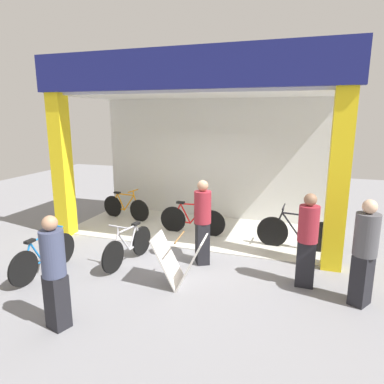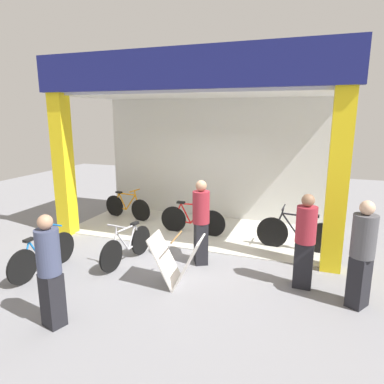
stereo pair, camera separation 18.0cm
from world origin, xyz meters
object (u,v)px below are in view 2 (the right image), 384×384
bicycle_inside_2 (297,234)px  bicycle_parked_1 (127,246)px  bicycle_parked_0 (43,255)px  pedestrian_0 (305,240)px  bicycle_inside_1 (192,220)px  sandwich_board_sign (177,261)px  pedestrian_3 (362,253)px  pedestrian_2 (201,221)px  pedestrian_1 (50,271)px  bicycle_inside_0 (127,207)px

bicycle_inside_2 → bicycle_parked_1: 3.64m
bicycle_parked_0 → pedestrian_0: pedestrian_0 is taller
bicycle_parked_1 → bicycle_inside_1: bearing=71.9°
bicycle_inside_1 → sandwich_board_sign: bicycle_inside_1 is taller
bicycle_parked_0 → pedestrian_3: (5.42, 0.73, 0.53)m
pedestrian_2 → bicycle_inside_2: bearing=36.3°
bicycle_inside_1 → pedestrian_3: (3.53, -2.23, 0.51)m
bicycle_inside_1 → bicycle_parked_0: size_ratio=1.05×
bicycle_inside_2 → pedestrian_2: bearing=-143.7°
bicycle_parked_1 → pedestrian_2: (1.39, 0.49, 0.52)m
bicycle_inside_2 → pedestrian_1: (-3.05, -4.02, 0.45)m
bicycle_parked_1 → sandwich_board_sign: size_ratio=1.66×
bicycle_parked_1 → pedestrian_3: pedestrian_3 is taller
bicycle_parked_0 → pedestrian_1: 1.92m
bicycle_inside_2 → sandwich_board_sign: size_ratio=1.87×
bicycle_inside_2 → pedestrian_0: size_ratio=1.06×
bicycle_parked_1 → pedestrian_1: (0.11, -2.22, 0.49)m
pedestrian_2 → bicycle_inside_0: bearing=143.9°
bicycle_inside_1 → sandwich_board_sign: size_ratio=1.78×
bicycle_inside_0 → pedestrian_2: (2.91, -2.12, 0.52)m
bicycle_inside_1 → bicycle_inside_2: 2.52m
bicycle_inside_0 → bicycle_inside_2: bicycle_inside_2 is taller
bicycle_inside_0 → bicycle_parked_0: bearing=-85.4°
pedestrian_1 → pedestrian_2: size_ratio=0.96×
bicycle_parked_0 → sandwich_board_sign: sandwich_board_sign is taller
bicycle_inside_1 → pedestrian_3: 4.21m
bicycle_parked_1 → pedestrian_2: size_ratio=0.92×
pedestrian_1 → pedestrian_0: bearing=36.0°
pedestrian_1 → bicycle_inside_1: bearing=82.7°
pedestrian_2 → pedestrian_3: pedestrian_3 is taller
pedestrian_3 → pedestrian_1: bearing=-153.8°
bicycle_parked_0 → sandwich_board_sign: (2.53, 0.41, 0.10)m
bicycle_inside_0 → pedestrian_3: (5.71, -2.82, 0.53)m
pedestrian_0 → pedestrian_2: bearing=169.8°
bicycle_parked_0 → pedestrian_0: 4.74m
sandwich_board_sign → bicycle_inside_1: bearing=104.0°
bicycle_inside_0 → pedestrian_1: pedestrian_1 is taller
pedestrian_0 → bicycle_parked_1: bearing=-177.7°
bicycle_parked_0 → pedestrian_0: bearing=13.2°
bicycle_parked_1 → pedestrian_2: 1.56m
bicycle_parked_1 → pedestrian_1: 2.28m
bicycle_inside_2 → bicycle_parked_1: (-3.17, -1.80, -0.04)m
sandwich_board_sign → pedestrian_0: bearing=18.1°
bicycle_inside_1 → pedestrian_2: bearing=-64.5°
bicycle_inside_0 → bicycle_inside_2: bearing=-9.8°
pedestrian_3 → bicycle_parked_0: bearing=-172.3°
bicycle_inside_2 → sandwich_board_sign: 2.99m
bicycle_inside_0 → pedestrian_0: size_ratio=0.95×
bicycle_inside_0 → sandwich_board_sign: size_ratio=1.66×
pedestrian_1 → bicycle_parked_1: bearing=92.9°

